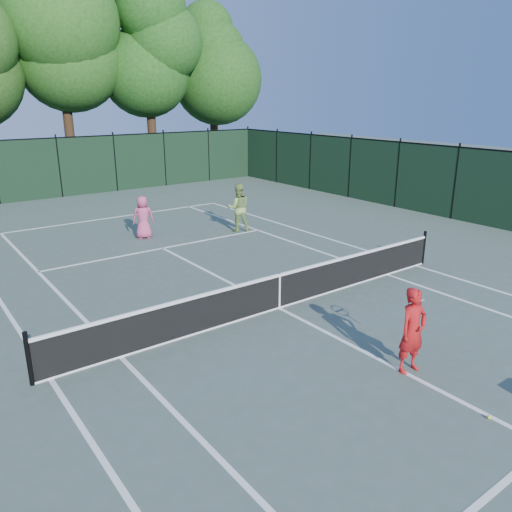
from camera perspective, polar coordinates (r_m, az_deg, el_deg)
ground at (r=12.47m, az=2.65°, el=-5.97°), size 90.00×90.00×0.00m
sideline_doubles_left at (r=10.29m, az=-22.44°, el=-12.86°), size 0.10×23.77×0.01m
sideline_doubles_right at (r=16.29m, az=17.80°, el=-1.05°), size 0.10×23.77×0.01m
sideline_singles_left at (r=10.62m, az=-15.19°, el=-11.09°), size 0.10×23.77×0.01m
sideline_singles_right at (r=15.24m, az=14.75°, el=-2.06°), size 0.10×23.77×0.01m
baseline_far at (r=22.50m, az=-16.87°, el=4.11°), size 10.97×0.10×0.01m
service_line_far at (r=17.59m, az=-10.62°, el=0.88°), size 8.23×0.10×0.01m
center_service_line at (r=12.47m, az=2.65°, el=-5.96°), size 0.10×12.80×0.01m
tennis_net at (r=12.29m, az=2.68°, el=-3.94°), size 11.69×0.09×1.06m
fence_far at (r=28.00m, az=-21.57°, el=9.32°), size 24.00×0.05×3.00m
tree_3 at (r=32.71m, az=-21.77°, el=23.61°), size 7.00×7.00×14.45m
tree_4 at (r=33.74m, az=-12.40°, el=22.69°), size 6.20×6.20×12.97m
tree_5 at (r=36.52m, az=-5.02°, el=21.92°), size 5.80×5.80×12.23m
coach at (r=9.87m, az=17.47°, el=-8.12°), size 0.96×0.59×1.68m
player_pink at (r=18.83m, az=-12.77°, el=4.35°), size 0.91×0.76×1.59m
player_green at (r=19.34m, az=-2.04°, el=5.53°), size 1.11×1.01×1.85m
loose_ball_midcourt at (r=9.34m, az=25.08°, el=-16.35°), size 0.07×0.07×0.07m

